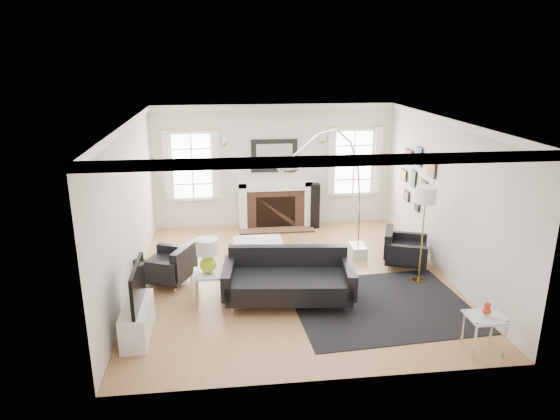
{
  "coord_description": "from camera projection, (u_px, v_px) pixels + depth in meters",
  "views": [
    {
      "loc": [
        -1.18,
        -8.14,
        3.83
      ],
      "look_at": [
        -0.18,
        0.3,
        1.19
      ],
      "focal_mm": 32.0,
      "sensor_mm": 36.0,
      "label": 1
    }
  ],
  "objects": [
    {
      "name": "coffee_table",
      "position": [
        258.0,
        245.0,
        9.47
      ],
      "size": [
        0.94,
        0.94,
        0.42
      ],
      "color": "silver",
      "rests_on": "floor"
    },
    {
      "name": "side_table_left",
      "position": [
        209.0,
        279.0,
        7.95
      ],
      "size": [
        0.48,
        0.48,
        0.53
      ],
      "color": "silver",
      "rests_on": "floor"
    },
    {
      "name": "tv_unit",
      "position": [
        137.0,
        316.0,
        7.0
      ],
      "size": [
        0.35,
        1.0,
        1.09
      ],
      "color": "white",
      "rests_on": "floor"
    },
    {
      "name": "sofa",
      "position": [
        288.0,
        280.0,
        8.04
      ],
      "size": [
        2.16,
        1.16,
        0.68
      ],
      "color": "black",
      "rests_on": "floor"
    },
    {
      "name": "floor",
      "position": [
        292.0,
        277.0,
        8.99
      ],
      "size": [
        6.0,
        6.0,
        0.0
      ],
      "primitive_type": "plane",
      "color": "#97673F",
      "rests_on": "ground"
    },
    {
      "name": "ceiling",
      "position": [
        293.0,
        121.0,
        8.16
      ],
      "size": [
        5.5,
        6.0,
        0.02
      ],
      "primitive_type": "cube",
      "color": "white",
      "rests_on": "back_wall"
    },
    {
      "name": "left_wall",
      "position": [
        129.0,
        208.0,
        8.26
      ],
      "size": [
        0.04,
        6.0,
        2.8
      ],
      "primitive_type": "cube",
      "color": "beige",
      "rests_on": "floor"
    },
    {
      "name": "window_left",
      "position": [
        192.0,
        166.0,
        11.14
      ],
      "size": [
        1.24,
        0.15,
        1.62
      ],
      "color": "white",
      "rests_on": "back_wall"
    },
    {
      "name": "arc_floor_lamp",
      "position": [
        328.0,
        195.0,
        8.78
      ],
      "size": [
        1.92,
        1.78,
        2.72
      ],
      "color": "silver",
      "rests_on": "floor"
    },
    {
      "name": "gallery_wall",
      "position": [
        417.0,
        174.0,
        10.07
      ],
      "size": [
        0.04,
        1.73,
        1.29
      ],
      "color": "black",
      "rests_on": "right_wall"
    },
    {
      "name": "stick_floor_lamp",
      "position": [
        425.0,
        200.0,
        8.39
      ],
      "size": [
        0.35,
        0.35,
        1.73
      ],
      "color": "#BF9442",
      "rests_on": "floor"
    },
    {
      "name": "front_wall",
      "position": [
        330.0,
        276.0,
        5.73
      ],
      "size": [
        5.5,
        0.04,
        2.8
      ],
      "primitive_type": "cube",
      "color": "beige",
      "rests_on": "floor"
    },
    {
      "name": "gourd_lamp",
      "position": [
        208.0,
        253.0,
        7.82
      ],
      "size": [
        0.36,
        0.36,
        0.57
      ],
      "color": "#BED41A",
      "rests_on": "side_table_left"
    },
    {
      "name": "window_right",
      "position": [
        354.0,
        162.0,
        11.56
      ],
      "size": [
        1.24,
        0.15,
        1.62
      ],
      "color": "white",
      "rests_on": "back_wall"
    },
    {
      "name": "area_rug",
      "position": [
        381.0,
        305.0,
        7.97
      ],
      "size": [
        2.9,
        2.47,
        0.01
      ],
      "primitive_type": "cube",
      "rotation": [
        0.0,
        0.0,
        0.07
      ],
      "color": "black",
      "rests_on": "floor"
    },
    {
      "name": "armchair_left",
      "position": [
        170.0,
        266.0,
        8.65
      ],
      "size": [
        1.05,
        1.1,
        0.59
      ],
      "color": "black",
      "rests_on": "floor"
    },
    {
      "name": "armchair_right",
      "position": [
        403.0,
        250.0,
        9.38
      ],
      "size": [
        1.01,
        1.07,
        0.58
      ],
      "color": "black",
      "rests_on": "floor"
    },
    {
      "name": "right_wall",
      "position": [
        445.0,
        198.0,
        8.88
      ],
      "size": [
        0.04,
        6.0,
        2.8
      ],
      "primitive_type": "cube",
      "color": "beige",
      "rests_on": "floor"
    },
    {
      "name": "orange_vase",
      "position": [
        487.0,
        309.0,
        6.53
      ],
      "size": [
        0.11,
        0.11,
        0.18
      ],
      "color": "red",
      "rests_on": "nesting_table"
    },
    {
      "name": "back_wall",
      "position": [
        274.0,
        166.0,
        11.42
      ],
      "size": [
        5.5,
        0.04,
        2.8
      ],
      "primitive_type": "cube",
      "color": "beige",
      "rests_on": "floor"
    },
    {
      "name": "fireplace",
      "position": [
        275.0,
        205.0,
        11.47
      ],
      "size": [
        1.7,
        0.69,
        1.11
      ],
      "color": "white",
      "rests_on": "floor"
    },
    {
      "name": "speaker_tower",
      "position": [
        315.0,
        206.0,
        11.45
      ],
      "size": [
        0.21,
        0.21,
        1.04
      ],
      "primitive_type": "cube",
      "rotation": [
        0.0,
        0.0,
        0.02
      ],
      "color": "black",
      "rests_on": "floor"
    },
    {
      "name": "mantel_mirror",
      "position": [
        274.0,
        156.0,
        11.3
      ],
      "size": [
        1.05,
        0.07,
        0.75
      ],
      "color": "black",
      "rests_on": "back_wall"
    },
    {
      "name": "crown_molding",
      "position": [
        293.0,
        125.0,
        8.18
      ],
      "size": [
        5.5,
        6.0,
        0.12
      ],
      "primitive_type": "cube",
      "color": "white",
      "rests_on": "back_wall"
    },
    {
      "name": "nesting_table",
      "position": [
        485.0,
        324.0,
        6.6
      ],
      "size": [
        0.5,
        0.42,
        0.55
      ],
      "color": "silver",
      "rests_on": "floor"
    }
  ]
}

